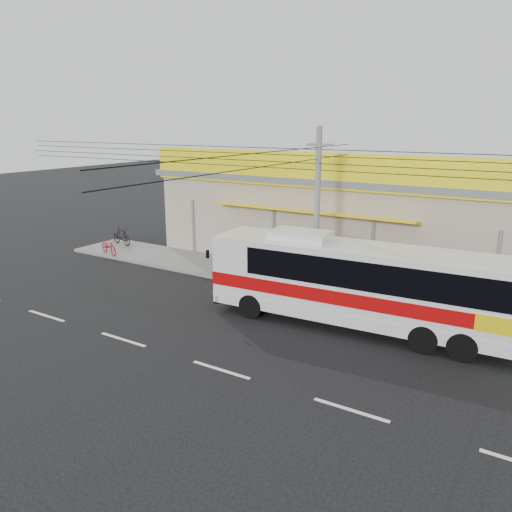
{
  "coord_description": "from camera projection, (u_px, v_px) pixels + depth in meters",
  "views": [
    {
      "loc": [
        7.79,
        -13.19,
        7.0
      ],
      "look_at": [
        -1.58,
        2.0,
        2.2
      ],
      "focal_mm": 35.0,
      "sensor_mm": 36.0,
      "label": 1
    }
  ],
  "objects": [
    {
      "name": "ground",
      "position": [
        265.0,
        339.0,
        16.6
      ],
      "size": [
        120.0,
        120.0,
        0.0
      ],
      "primitive_type": "plane",
      "color": "black",
      "rests_on": "ground"
    },
    {
      "name": "sidewalk",
      "position": [
        336.0,
        288.0,
        21.52
      ],
      "size": [
        30.0,
        3.2,
        0.15
      ],
      "primitive_type": "cube",
      "color": "slate",
      "rests_on": "ground"
    },
    {
      "name": "lane_markings",
      "position": [
        221.0,
        370.0,
        14.55
      ],
      "size": [
        50.0,
        0.12,
        0.01
      ],
      "primitive_type": null,
      "color": "silver",
      "rests_on": "ground"
    },
    {
      "name": "storefront_building",
      "position": [
        380.0,
        217.0,
        25.49
      ],
      "size": [
        22.6,
        9.2,
        5.7
      ],
      "color": "#AB9C89",
      "rests_on": "ground"
    },
    {
      "name": "coach_bus",
      "position": [
        363.0,
        281.0,
        17.08
      ],
      "size": [
        10.66,
        2.86,
        3.25
      ],
      "rotation": [
        0.0,
        0.0,
        0.06
      ],
      "color": "silver",
      "rests_on": "ground"
    },
    {
      "name": "motorbike_red",
      "position": [
        109.0,
        246.0,
        26.65
      ],
      "size": [
        1.8,
        1.11,
        0.89
      ],
      "primitive_type": "imported",
      "rotation": [
        0.0,
        0.0,
        1.24
      ],
      "color": "maroon",
      "rests_on": "sidewalk"
    },
    {
      "name": "motorbike_dark",
      "position": [
        121.0,
        236.0,
        28.68
      ],
      "size": [
        1.72,
        0.77,
        1.0
      ],
      "primitive_type": "imported",
      "rotation": [
        0.0,
        0.0,
        1.38
      ],
      "color": "black",
      "rests_on": "sidewalk"
    },
    {
      "name": "utility_pole",
      "position": [
        319.0,
        159.0,
        18.82
      ],
      "size": [
        34.0,
        14.0,
        6.86
      ],
      "color": "slate",
      "rests_on": "ground"
    }
  ]
}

